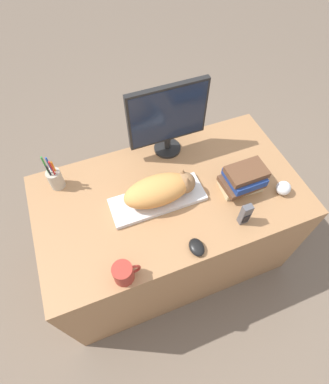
% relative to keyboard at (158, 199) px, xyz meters
% --- Properties ---
extents(ground_plane, '(12.00, 12.00, 0.00)m').
position_rel_keyboard_xyz_m(ground_plane, '(0.07, -0.37, -0.75)').
color(ground_plane, '#6B5B4C').
extents(desk, '(1.39, 0.78, 0.74)m').
position_rel_keyboard_xyz_m(desk, '(0.07, 0.01, -0.38)').
color(desk, '#9E7047').
rests_on(desk, ground_plane).
extents(keyboard, '(0.48, 0.17, 0.02)m').
position_rel_keyboard_xyz_m(keyboard, '(0.00, 0.00, 0.00)').
color(keyboard, silver).
rests_on(keyboard, desk).
extents(cat, '(0.37, 0.17, 0.13)m').
position_rel_keyboard_xyz_m(cat, '(0.02, -0.00, 0.08)').
color(cat, '#D18C47').
rests_on(cat, keyboard).
extents(monitor, '(0.43, 0.15, 0.42)m').
position_rel_keyboard_xyz_m(monitor, '(0.18, 0.31, 0.23)').
color(monitor, black).
rests_on(monitor, desk).
extents(computer_mouse, '(0.07, 0.09, 0.03)m').
position_rel_keyboard_xyz_m(computer_mouse, '(0.07, -0.31, 0.01)').
color(computer_mouse, black).
rests_on(computer_mouse, desk).
extents(coffee_mug, '(0.12, 0.09, 0.10)m').
position_rel_keyboard_xyz_m(coffee_mug, '(-0.27, -0.32, 0.04)').
color(coffee_mug, '#9E2D23').
rests_on(coffee_mug, desk).
extents(pen_cup, '(0.07, 0.07, 0.23)m').
position_rel_keyboard_xyz_m(pen_cup, '(-0.45, 0.28, 0.05)').
color(pen_cup, '#B2A893').
rests_on(pen_cup, desk).
extents(baseball, '(0.07, 0.07, 0.07)m').
position_rel_keyboard_xyz_m(baseball, '(0.62, -0.18, 0.02)').
color(baseball, silver).
rests_on(baseball, desk).
extents(phone, '(0.05, 0.03, 0.13)m').
position_rel_keyboard_xyz_m(phone, '(0.34, -0.26, 0.05)').
color(phone, '#4C4C51').
rests_on(phone, desk).
extents(book_stack, '(0.22, 0.16, 0.15)m').
position_rel_keyboard_xyz_m(book_stack, '(0.43, -0.08, 0.06)').
color(book_stack, '#C6B284').
rests_on(book_stack, desk).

